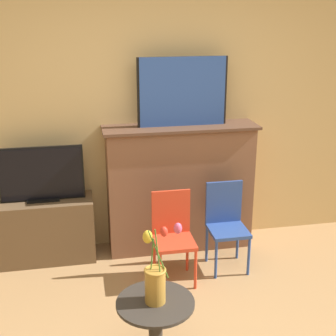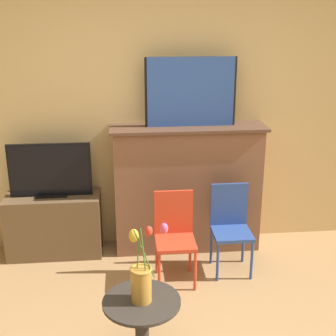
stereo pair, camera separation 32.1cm
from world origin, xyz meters
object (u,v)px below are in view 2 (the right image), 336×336
object	(u,v)px
painting	(191,92)
tv_monitor	(50,171)
chair_red	(175,232)
chair_blue	(231,223)
vase_tulips	(142,277)

from	to	relation	value
painting	tv_monitor	size ratio (longest dim) A/B	1.10
chair_red	chair_blue	xyz separation A→B (m)	(0.50, 0.12, 0.00)
chair_red	vase_tulips	distance (m)	1.06
painting	vase_tulips	world-z (taller)	painting
tv_monitor	chair_blue	bearing A→B (deg)	-14.92
tv_monitor	chair_blue	xyz separation A→B (m)	(1.55, -0.41, -0.38)
tv_monitor	vase_tulips	bearing A→B (deg)	-63.98
chair_blue	vase_tulips	size ratio (longest dim) A/B	1.46
chair_red	chair_blue	size ratio (longest dim) A/B	1.00
painting	vase_tulips	distance (m)	1.85
tv_monitor	chair_red	distance (m)	1.24
painting	chair_red	bearing A→B (deg)	-109.44
painting	tv_monitor	xyz separation A→B (m)	(-1.25, -0.03, -0.68)
tv_monitor	vase_tulips	world-z (taller)	tv_monitor
chair_red	painting	bearing A→B (deg)	70.56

